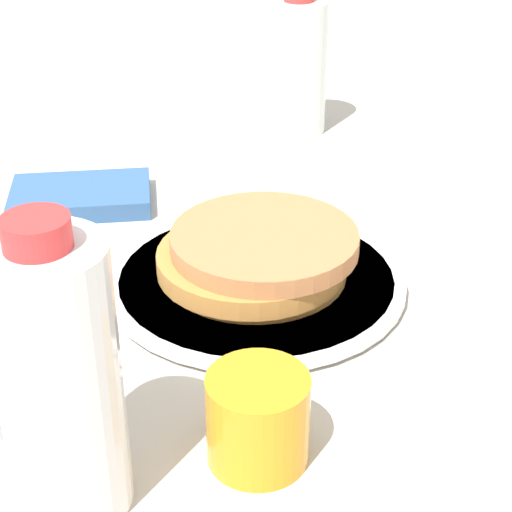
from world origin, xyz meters
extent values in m
plane|color=#BCB7AD|center=(0.00, 0.00, 0.00)|extent=(4.00, 4.00, 0.00)
cylinder|color=white|center=(0.00, 0.02, 0.01)|extent=(0.25, 0.25, 0.01)
cylinder|color=white|center=(0.00, 0.02, 0.01)|extent=(0.27, 0.27, 0.01)
cylinder|color=#B17F39|center=(0.00, 0.02, 0.02)|extent=(0.17, 0.17, 0.01)
cylinder|color=#BA7D3B|center=(0.01, 0.03, 0.03)|extent=(0.17, 0.17, 0.02)
cylinder|color=#BB7547|center=(-0.01, 0.03, 0.05)|extent=(0.17, 0.17, 0.02)
cylinder|color=orange|center=(0.06, 0.23, 0.03)|extent=(0.07, 0.07, 0.07)
cylinder|color=white|center=(0.19, 0.23, 0.09)|extent=(0.08, 0.08, 0.19)
cylinder|color=red|center=(0.19, 0.23, 0.20)|extent=(0.04, 0.04, 0.02)
cylinder|color=silver|center=(-0.16, -0.34, 0.08)|extent=(0.07, 0.07, 0.17)
cube|color=#33598C|center=(0.13, -0.19, 0.01)|extent=(0.16, 0.12, 0.02)
camera|label=1|loc=(0.19, 0.65, 0.41)|focal=60.00mm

